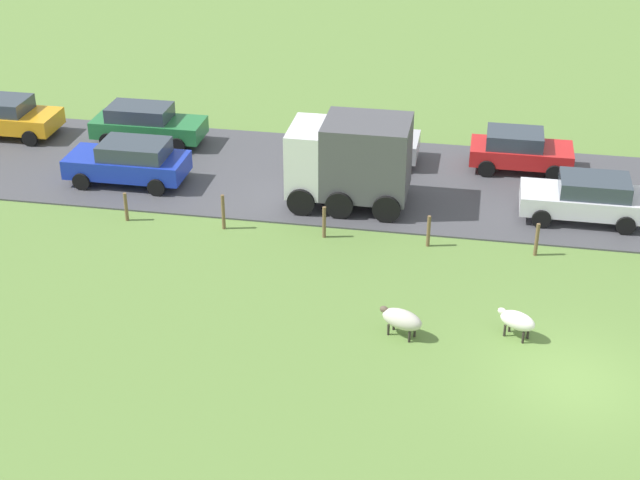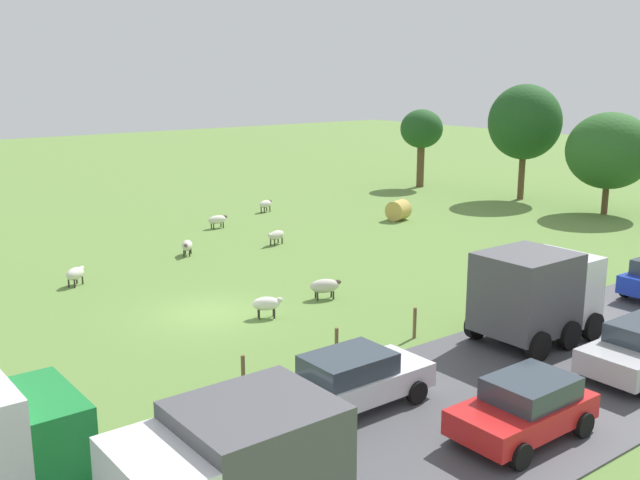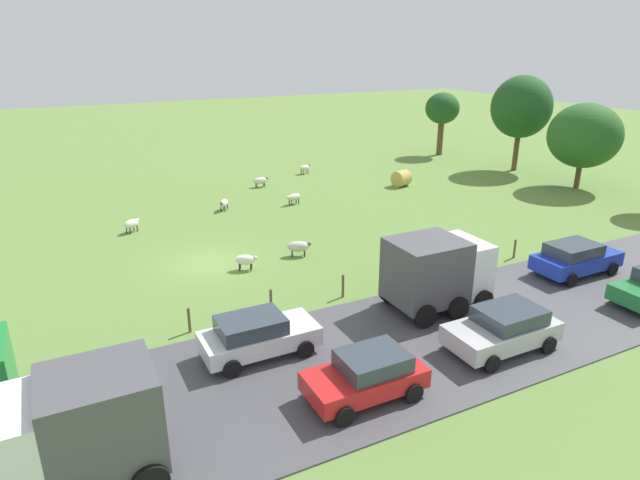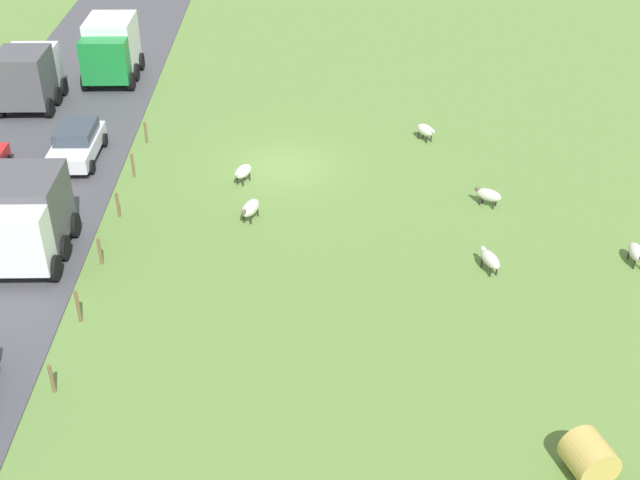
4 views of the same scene
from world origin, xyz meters
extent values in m
plane|color=olive|center=(0.00, 0.00, 0.00)|extent=(160.00, 160.00, 0.00)
cube|color=#47474C|center=(11.31, 0.00, 0.03)|extent=(8.00, 80.00, 0.06)
ellipsoid|color=silver|center=(-13.19, 8.02, 0.51)|extent=(0.50, 1.15, 0.49)
ellipsoid|color=brown|center=(-13.19, 8.56, 0.62)|extent=(0.18, 0.26, 0.20)
cylinder|color=#2D2823|center=(-13.33, 8.33, 0.16)|extent=(0.07, 0.07, 0.33)
cylinder|color=#2D2823|center=(-13.06, 8.33, 0.16)|extent=(0.07, 0.07, 0.33)
cylinder|color=#2D2823|center=(-13.33, 7.70, 0.16)|extent=(0.07, 0.07, 0.33)
cylinder|color=#2D2823|center=(-13.06, 7.70, 0.16)|extent=(0.07, 0.07, 0.33)
ellipsoid|color=white|center=(1.76, 1.47, 0.54)|extent=(0.93, 1.15, 0.51)
ellipsoid|color=silver|center=(1.99, 1.90, 0.66)|extent=(0.28, 0.31, 0.20)
cylinder|color=#2D2823|center=(1.77, 1.79, 0.18)|extent=(0.07, 0.07, 0.35)
cylinder|color=#2D2823|center=(2.02, 1.65, 0.18)|extent=(0.07, 0.07, 0.35)
cylinder|color=#2D2823|center=(1.50, 1.29, 0.18)|extent=(0.07, 0.07, 0.35)
cylinder|color=#2D2823|center=(1.75, 1.15, 0.18)|extent=(0.07, 0.07, 0.35)
ellipsoid|color=silver|center=(-15.65, 13.00, 0.54)|extent=(0.77, 1.13, 0.48)
ellipsoid|color=brown|center=(-15.80, 13.47, 0.65)|extent=(0.25, 0.30, 0.20)
cylinder|color=#2D2823|center=(-15.87, 13.23, 0.18)|extent=(0.07, 0.07, 0.36)
cylinder|color=#2D2823|center=(-15.62, 13.31, 0.18)|extent=(0.07, 0.07, 0.36)
cylinder|color=#2D2823|center=(-15.69, 12.69, 0.18)|extent=(0.07, 0.07, 0.36)
cylinder|color=#2D2823|center=(-15.44, 12.77, 0.18)|extent=(0.07, 0.07, 0.36)
ellipsoid|color=beige|center=(1.26, 4.60, 0.54)|extent=(0.98, 1.32, 0.56)
ellipsoid|color=brown|center=(1.48, 5.12, 0.66)|extent=(0.27, 0.31, 0.20)
cylinder|color=#2D2823|center=(1.25, 4.96, 0.16)|extent=(0.07, 0.07, 0.33)
cylinder|color=#2D2823|center=(1.53, 4.84, 0.16)|extent=(0.07, 0.07, 0.33)
cylinder|color=#2D2823|center=(0.99, 4.35, 0.16)|extent=(0.07, 0.07, 0.33)
cylinder|color=#2D2823|center=(1.28, 4.24, 0.16)|extent=(0.07, 0.07, 0.33)
ellipsoid|color=silver|center=(-6.67, -2.65, 0.53)|extent=(1.03, 1.15, 0.52)
ellipsoid|color=silver|center=(-6.96, -2.25, 0.65)|extent=(0.30, 0.32, 0.20)
cylinder|color=#2D2823|center=(-6.95, -2.50, 0.17)|extent=(0.07, 0.07, 0.34)
cylinder|color=#2D2823|center=(-6.72, -2.33, 0.17)|extent=(0.07, 0.07, 0.34)
cylinder|color=#2D2823|center=(-6.62, -2.96, 0.17)|extent=(0.07, 0.07, 0.34)
cylinder|color=#2D2823|center=(-6.39, -2.80, 0.17)|extent=(0.07, 0.07, 0.34)
ellipsoid|color=beige|center=(-8.54, 3.63, 0.50)|extent=(1.17, 1.02, 0.50)
ellipsoid|color=brown|center=(-8.12, 3.34, 0.62)|extent=(0.32, 0.29, 0.20)
cylinder|color=#2D2823|center=(-8.22, 3.58, 0.16)|extent=(0.07, 0.07, 0.32)
cylinder|color=#2D2823|center=(-8.37, 3.35, 0.16)|extent=(0.07, 0.07, 0.32)
cylinder|color=#2D2823|center=(-8.71, 3.91, 0.16)|extent=(0.07, 0.07, 0.32)
cylinder|color=#2D2823|center=(-8.86, 3.68, 0.16)|extent=(0.07, 0.07, 0.32)
ellipsoid|color=beige|center=(-7.69, 8.40, 0.52)|extent=(0.81, 1.26, 0.48)
ellipsoid|color=silver|center=(-7.52, 7.87, 0.62)|extent=(0.25, 0.30, 0.20)
cylinder|color=#2D2823|center=(-7.47, 8.13, 0.17)|extent=(0.07, 0.07, 0.34)
cylinder|color=#2D2823|center=(-7.72, 8.05, 0.17)|extent=(0.07, 0.07, 0.34)
cylinder|color=#2D2823|center=(-7.67, 8.75, 0.17)|extent=(0.07, 0.07, 0.34)
cylinder|color=#2D2823|center=(-7.92, 8.67, 0.17)|extent=(0.07, 0.07, 0.34)
cylinder|color=tan|center=(-8.51, 18.00, 0.61)|extent=(1.50, 1.47, 1.22)
cylinder|color=brown|center=(-8.64, 30.07, 1.75)|extent=(0.45, 0.45, 3.50)
ellipsoid|color=#1E4C1E|center=(-8.64, 30.07, 5.45)|extent=(5.05, 5.05, 5.20)
cylinder|color=brown|center=(-17.11, 28.56, 1.71)|extent=(0.58, 0.58, 3.43)
ellipsoid|color=#1E4C1E|center=(-17.11, 28.56, 4.54)|extent=(3.29, 3.29, 2.98)
cylinder|color=brown|center=(-1.88, 29.75, 1.12)|extent=(0.40, 0.40, 2.24)
ellipsoid|color=#285B23|center=(-1.88, 29.75, 4.04)|extent=(5.33, 5.33, 4.81)
cylinder|color=brown|center=(6.64, -2.57, 0.53)|extent=(0.12, 0.12, 1.06)
cylinder|color=brown|center=(6.64, 0.87, 0.56)|extent=(0.12, 0.12, 1.12)
cylinder|color=brown|center=(6.64, 4.30, 0.54)|extent=(0.12, 0.12, 1.08)
cylinder|color=brown|center=(6.64, 7.73, 0.55)|extent=(0.12, 0.12, 1.11)
cylinder|color=brown|center=(6.64, 11.17, 0.62)|extent=(0.12, 0.12, 1.25)
cylinder|color=brown|center=(6.64, 14.60, 0.51)|extent=(0.12, 0.12, 1.03)
cube|color=white|center=(9.30, 8.79, 1.69)|extent=(2.50, 1.20, 2.30)
cube|color=#4C4C51|center=(9.30, 6.72, 1.85)|extent=(2.50, 2.95, 2.61)
cylinder|color=black|center=(8.05, 8.79, 0.54)|extent=(0.30, 0.96, 0.96)
cylinder|color=black|center=(10.55, 8.79, 0.54)|extent=(0.30, 0.96, 0.96)
cylinder|color=black|center=(8.05, 7.45, 0.54)|extent=(0.30, 0.96, 0.96)
cylinder|color=black|center=(10.55, 7.45, 0.54)|extent=(0.30, 0.96, 0.96)
cylinder|color=black|center=(8.05, 5.83, 0.54)|extent=(0.30, 0.96, 0.96)
cylinder|color=black|center=(10.55, 5.83, 0.54)|extent=(0.30, 0.96, 0.96)
cube|color=white|center=(13.20, -8.33, 1.69)|extent=(2.42, 1.20, 2.30)
cube|color=#4C4C51|center=(13.20, -6.35, 1.84)|extent=(2.42, 2.76, 2.61)
cylinder|color=black|center=(11.99, -8.33, 0.54)|extent=(0.30, 0.96, 0.96)
cylinder|color=black|center=(11.99, -7.04, 0.54)|extent=(0.30, 0.96, 0.96)
cylinder|color=black|center=(14.41, -5.52, 0.54)|extent=(0.30, 0.96, 0.96)
cylinder|color=black|center=(11.99, -5.52, 0.54)|extent=(0.30, 0.96, 0.96)
cube|color=silver|center=(9.46, -0.71, 0.71)|extent=(1.84, 4.21, 0.66)
cube|color=#333D47|center=(9.46, -1.02, 1.32)|extent=(1.62, 2.31, 0.56)
cylinder|color=black|center=(8.54, 0.66, 0.38)|extent=(0.22, 0.64, 0.64)
cylinder|color=black|center=(10.38, 0.66, 0.38)|extent=(0.22, 0.64, 0.64)
cylinder|color=black|center=(8.54, -2.08, 0.38)|extent=(0.22, 0.64, 0.64)
cylinder|color=black|center=(10.38, -2.08, 0.38)|extent=(0.22, 0.64, 0.64)
cube|color=#B7B7BC|center=(13.13, 7.31, 0.73)|extent=(1.99, 4.18, 0.70)
cube|color=#333D47|center=(13.13, 7.63, 1.36)|extent=(1.75, 2.30, 0.56)
cylinder|color=black|center=(14.12, 5.95, 0.38)|extent=(0.22, 0.64, 0.64)
cylinder|color=black|center=(12.13, 5.95, 0.38)|extent=(0.22, 0.64, 0.64)
cylinder|color=black|center=(14.12, 8.67, 0.38)|extent=(0.22, 0.64, 0.64)
cylinder|color=black|center=(12.13, 8.67, 0.38)|extent=(0.22, 0.64, 0.64)
cylinder|color=black|center=(12.48, 14.67, 0.38)|extent=(0.22, 0.64, 0.64)
cube|color=red|center=(13.34, 1.34, 0.70)|extent=(1.84, 3.82, 0.63)
cube|color=#333D47|center=(13.34, 1.62, 1.29)|extent=(1.62, 2.10, 0.56)
cylinder|color=black|center=(14.26, 0.10, 0.38)|extent=(0.22, 0.64, 0.64)
cylinder|color=black|center=(12.42, 0.10, 0.38)|extent=(0.22, 0.64, 0.64)
cylinder|color=black|center=(14.26, 2.58, 0.38)|extent=(0.22, 0.64, 0.64)
cylinder|color=black|center=(12.42, 2.58, 0.38)|extent=(0.22, 0.64, 0.64)
cube|color=#1933B2|center=(9.57, 15.63, 0.73)|extent=(1.92, 4.39, 0.71)
cube|color=#333D47|center=(9.57, 15.30, 1.37)|extent=(1.69, 2.41, 0.56)
cylinder|color=black|center=(8.61, 17.05, 0.38)|extent=(0.22, 0.64, 0.64)
cylinder|color=black|center=(10.53, 17.05, 0.38)|extent=(0.22, 0.64, 0.64)
cylinder|color=black|center=(8.61, 14.20, 0.38)|extent=(0.22, 0.64, 0.64)
cylinder|color=black|center=(10.53, 14.20, 0.38)|extent=(0.22, 0.64, 0.64)
camera|label=1|loc=(-20.75, 2.88, 14.75)|focal=53.30mm
camera|label=2|loc=(23.47, -12.83, 8.95)|focal=41.29mm
camera|label=3|loc=(25.81, -6.58, 10.80)|focal=30.69mm
camera|label=4|loc=(-1.13, 33.24, 17.30)|focal=46.31mm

